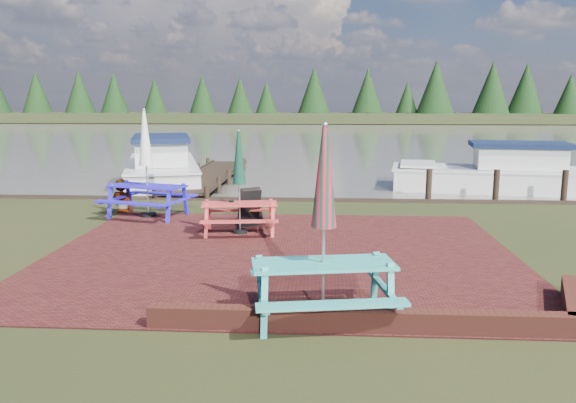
% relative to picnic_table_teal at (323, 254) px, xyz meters
% --- Properties ---
extents(ground, '(120.00, 120.00, 0.00)m').
position_rel_picnic_table_teal_xyz_m(ground, '(-0.80, 2.20, -0.93)').
color(ground, black).
rests_on(ground, ground).
extents(paving, '(9.00, 7.50, 0.02)m').
position_rel_picnic_table_teal_xyz_m(paving, '(-0.80, 3.20, -0.92)').
color(paving, '#3C1313').
rests_on(paving, ground).
extents(brick_wall, '(6.21, 1.79, 0.30)m').
position_rel_picnic_table_teal_xyz_m(brick_wall, '(1.34, -0.22, -0.78)').
color(brick_wall, '#4C1E16').
rests_on(brick_wall, ground).
extents(water, '(120.00, 60.00, 0.02)m').
position_rel_picnic_table_teal_xyz_m(water, '(-0.80, 39.20, -0.93)').
color(water, '#45423B').
rests_on(water, ground).
extents(far_treeline, '(120.00, 10.00, 8.10)m').
position_rel_picnic_table_teal_xyz_m(far_treeline, '(-0.80, 68.20, 2.35)').
color(far_treeline, black).
rests_on(far_treeline, ground).
extents(picnic_table_teal, '(2.17, 1.99, 2.66)m').
position_rel_picnic_table_teal_xyz_m(picnic_table_teal, '(0.00, 0.00, 0.00)').
color(picnic_table_teal, teal).
rests_on(picnic_table_teal, ground).
extents(picnic_table_red, '(1.84, 1.68, 2.31)m').
position_rel_picnic_table_teal_xyz_m(picnic_table_red, '(-1.86, 4.86, -0.12)').
color(picnic_table_red, '#C13331').
rests_on(picnic_table_red, ground).
extents(picnic_table_blue, '(2.35, 2.20, 2.72)m').
position_rel_picnic_table_teal_xyz_m(picnic_table_blue, '(-4.46, 6.50, 0.02)').
color(picnic_table_blue, '#251AC3').
rests_on(picnic_table_blue, ground).
extents(chalkboard, '(0.58, 0.79, 0.90)m').
position_rel_picnic_table_teal_xyz_m(chalkboard, '(-1.71, 5.56, -0.47)').
color(chalkboard, black).
rests_on(chalkboard, ground).
extents(jetty, '(1.76, 9.08, 1.00)m').
position_rel_picnic_table_teal_xyz_m(jetty, '(-4.30, 13.48, -0.82)').
color(jetty, black).
rests_on(jetty, ground).
extents(boat_jetty, '(4.34, 7.52, 2.07)m').
position_rel_picnic_table_teal_xyz_m(boat_jetty, '(-5.95, 13.01, -0.51)').
color(boat_jetty, beige).
rests_on(boat_jetty, ground).
extents(boat_near, '(7.18, 3.41, 1.87)m').
position_rel_picnic_table_teal_xyz_m(boat_near, '(6.10, 12.51, -0.57)').
color(boat_near, beige).
rests_on(boat_near, ground).
extents(person, '(0.72, 0.56, 1.77)m').
position_rel_picnic_table_teal_xyz_m(person, '(-5.33, 7.06, -0.05)').
color(person, gray).
rests_on(person, ground).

